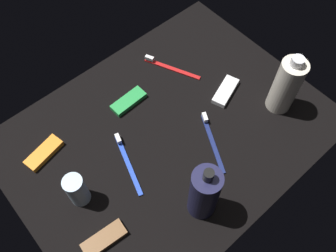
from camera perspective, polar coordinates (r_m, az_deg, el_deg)
name	(u,v)px	position (r cm, az deg, el deg)	size (l,w,h in cm)	color
ground_plane	(168,133)	(97.46, 0.00, -1.07)	(84.00, 64.00, 1.20)	black
lotion_bottle	(204,193)	(80.50, 5.75, -10.59)	(6.71, 6.71, 20.37)	#1E1E40
bodywash_bottle	(286,85)	(99.39, 18.30, 6.15)	(6.88, 6.88, 19.36)	silver
deodorant_stick	(77,190)	(87.10, -14.32, -9.80)	(4.72, 4.72, 10.23)	silver
toothbrush_red	(169,67)	(109.09, 0.12, 9.41)	(8.59, 16.86, 2.10)	red
toothbrush_navy	(212,139)	(95.88, 6.95, -2.03)	(9.29, 16.56, 2.10)	navy
toothbrush_blue	(127,160)	(92.97, -6.58, -5.42)	(6.64, 17.51, 2.10)	blue
snack_bar_green	(129,101)	(101.93, -6.30, 3.94)	(10.40, 4.00, 1.50)	green
snack_bar_orange	(44,153)	(98.52, -19.14, -4.06)	(10.40, 4.00, 1.50)	orange
snack_bar_brown	(104,239)	(86.96, -10.13, -17.31)	(10.40, 4.00, 1.50)	brown
snack_bar_white	(225,91)	(104.66, 9.13, 5.50)	(10.40, 4.00, 1.50)	white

